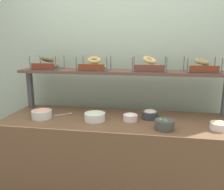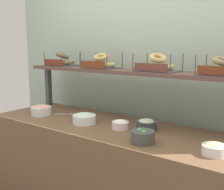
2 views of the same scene
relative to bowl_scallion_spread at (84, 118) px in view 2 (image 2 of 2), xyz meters
name	(u,v)px [view 2 (image 2 of 2)]	position (x,y,z in m)	size (l,w,h in m)	color
back_wall	(144,76)	(0.20, 0.62, 0.31)	(3.36, 0.06, 2.40)	#AAC3AC
deli_counter	(109,175)	(0.20, 0.07, -0.47)	(2.16, 0.70, 0.85)	brown
shelf_riser_left	(49,86)	(-0.82, 0.34, 0.16)	(0.05, 0.05, 0.40)	#4C4C51
upper_shelf	(128,71)	(0.20, 0.34, 0.37)	(2.12, 0.32, 0.03)	brown
bowl_scallion_spread	(84,118)	(0.00, 0.00, 0.00)	(0.19, 0.19, 0.09)	white
bowl_tuna_salad	(146,124)	(0.50, 0.14, 0.00)	(0.16, 0.16, 0.09)	#333C46
bowl_lox_spread	(41,110)	(-0.51, -0.02, 0.00)	(0.19, 0.19, 0.10)	silver
bowl_egg_salad	(214,149)	(1.07, -0.05, -0.01)	(0.14, 0.14, 0.08)	white
bowl_cream_cheese	(120,124)	(0.32, 0.05, -0.01)	(0.13, 0.13, 0.07)	white
bowl_veggie_mix	(142,136)	(0.62, -0.12, 0.00)	(0.16, 0.16, 0.09)	#464945
serving_spoon_near_plate	(67,114)	(-0.32, 0.12, -0.04)	(0.16, 0.11, 0.01)	#B7B7BC
bagel_basket_poppy	(62,61)	(-0.60, 0.35, 0.43)	(0.30, 0.26, 0.14)	#4C4C51
bagel_basket_sesame	(101,63)	(-0.08, 0.32, 0.43)	(0.32, 0.25, 0.14)	#4C4C51
bagel_basket_plain	(157,66)	(0.48, 0.34, 0.43)	(0.33, 0.25, 0.15)	#4C4C51
bagel_basket_everything	(222,68)	(0.97, 0.34, 0.43)	(0.31, 0.26, 0.14)	#4C4C51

